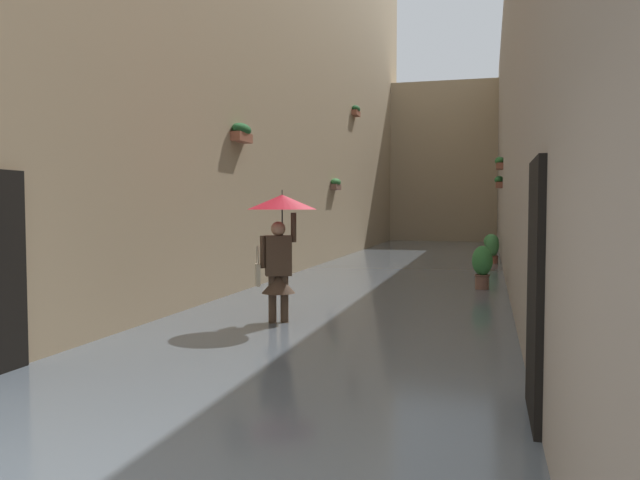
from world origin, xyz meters
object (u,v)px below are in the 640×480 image
at_px(potted_plant_near_left, 491,245).
at_px(potted_plant_mid_left, 492,250).
at_px(person_wading, 280,232).
at_px(potted_plant_far_left, 482,266).

bearing_deg(potted_plant_near_left, potted_plant_mid_left, 90.62).
distance_m(person_wading, potted_plant_mid_left, 11.47).
xyz_separation_m(potted_plant_mid_left, potted_plant_near_left, (0.03, -2.32, 0.01)).
bearing_deg(potted_plant_near_left, person_wading, 76.97).
bearing_deg(potted_plant_far_left, potted_plant_near_left, -91.40).
bearing_deg(person_wading, potted_plant_mid_left, -105.78).
relative_size(person_wading, potted_plant_near_left, 2.31).
relative_size(potted_plant_far_left, potted_plant_mid_left, 1.05).
height_order(person_wading, potted_plant_far_left, person_wading).
relative_size(person_wading, potted_plant_mid_left, 2.16).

